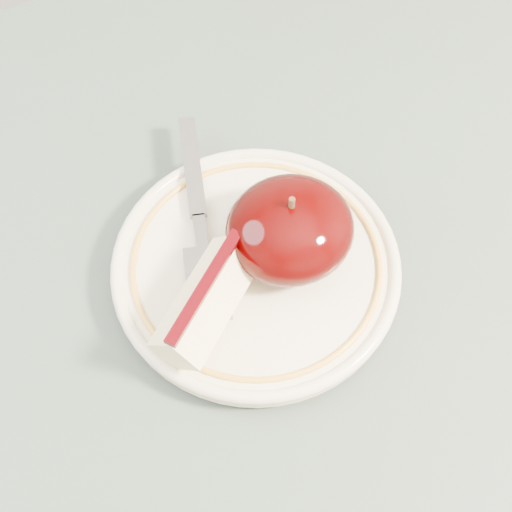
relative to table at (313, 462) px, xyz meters
name	(u,v)px	position (x,y,z in m)	size (l,w,h in m)	color
table	(313,462)	(0.00, 0.00, 0.00)	(0.90, 0.90, 0.75)	brown
plate	(256,266)	(0.00, 0.11, 0.10)	(0.20, 0.20, 0.02)	beige
apple_half	(290,229)	(0.03, 0.11, 0.13)	(0.08, 0.08, 0.06)	black
apple_wedge	(207,300)	(-0.04, 0.09, 0.12)	(0.09, 0.08, 0.04)	beige
fork	(199,218)	(-0.02, 0.16, 0.11)	(0.06, 0.17, 0.00)	gray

